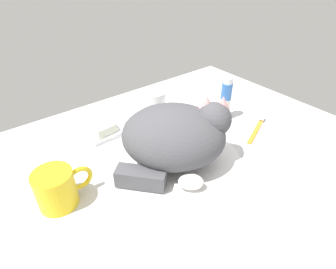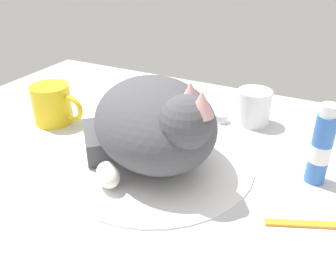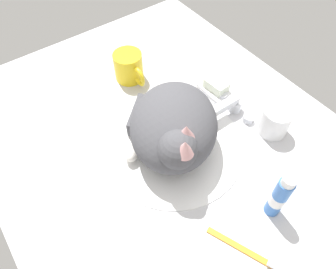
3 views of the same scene
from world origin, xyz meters
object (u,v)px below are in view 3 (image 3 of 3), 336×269
(faucet, at_px, (231,106))
(coffee_mug, at_px, (129,67))
(soap_bar, at_px, (216,85))
(toothpaste_bottle, at_px, (279,197))
(cat, at_px, (173,128))
(toothbrush, at_px, (246,250))
(rinse_cup, at_px, (275,122))

(faucet, relative_size, coffee_mug, 1.06)
(soap_bar, bearing_deg, toothpaste_bottle, -22.36)
(soap_bar, bearing_deg, cat, -68.45)
(soap_bar, height_order, toothpaste_bottle, toothpaste_bottle)
(coffee_mug, distance_m, toothpaste_bottle, 0.53)
(coffee_mug, height_order, toothbrush, coffee_mug)
(coffee_mug, height_order, soap_bar, coffee_mug)
(faucet, bearing_deg, toothpaste_bottle, -24.98)
(coffee_mug, relative_size, soap_bar, 1.94)
(faucet, bearing_deg, cat, -88.68)
(faucet, distance_m, coffee_mug, 0.31)
(faucet, bearing_deg, rinse_cup, 20.44)
(soap_bar, relative_size, toothbrush, 0.44)
(cat, bearing_deg, toothbrush, -6.18)
(coffee_mug, distance_m, rinse_cup, 0.42)
(coffee_mug, bearing_deg, toothpaste_bottle, 2.72)
(rinse_cup, bearing_deg, coffee_mug, -153.87)
(coffee_mug, bearing_deg, faucet, 28.30)
(rinse_cup, distance_m, toothpaste_bottle, 0.22)
(soap_bar, bearing_deg, faucet, -13.25)
(coffee_mug, xyz_separation_m, toothbrush, (0.56, -0.08, -0.04))
(cat, distance_m, toothbrush, 0.30)
(toothpaste_bottle, bearing_deg, soap_bar, 157.64)
(cat, relative_size, soap_bar, 5.10)
(faucet, relative_size, cat, 0.40)
(rinse_cup, relative_size, toothpaste_bottle, 0.55)
(toothpaste_bottle, bearing_deg, coffee_mug, -177.28)
(toothbrush, bearing_deg, rinse_cup, 123.85)
(rinse_cup, height_order, soap_bar, rinse_cup)
(faucet, distance_m, toothbrush, 0.37)
(toothbrush, bearing_deg, toothpaste_bottle, 106.17)
(coffee_mug, relative_size, toothpaste_bottle, 0.89)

